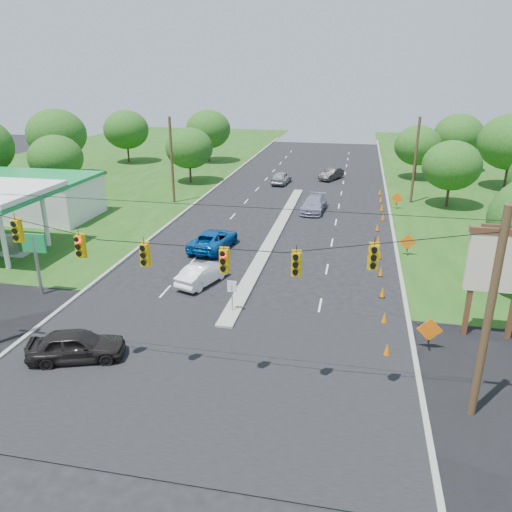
% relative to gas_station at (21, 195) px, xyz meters
% --- Properties ---
extents(ground, '(160.00, 160.00, 0.00)m').
position_rel_gas_station_xyz_m(ground, '(23.64, -20.24, -2.58)').
color(ground, black).
rests_on(ground, ground).
extents(cross_street, '(160.00, 14.00, 0.02)m').
position_rel_gas_station_xyz_m(cross_street, '(23.64, -20.24, -2.58)').
color(cross_street, black).
rests_on(cross_street, ground).
extents(curb_left, '(0.25, 110.00, 0.16)m').
position_rel_gas_station_xyz_m(curb_left, '(13.54, 9.76, -2.58)').
color(curb_left, gray).
rests_on(curb_left, ground).
extents(curb_right, '(0.25, 110.00, 0.16)m').
position_rel_gas_station_xyz_m(curb_right, '(33.74, 9.76, -2.58)').
color(curb_right, gray).
rests_on(curb_right, ground).
extents(median, '(1.00, 34.00, 0.18)m').
position_rel_gas_station_xyz_m(median, '(23.64, 0.76, -2.58)').
color(median, gray).
rests_on(median, ground).
extents(median_sign, '(0.55, 0.06, 2.05)m').
position_rel_gas_station_xyz_m(median_sign, '(23.64, -14.24, -1.11)').
color(median_sign, gray).
rests_on(median_sign, ground).
extents(signal_span, '(25.60, 0.32, 9.00)m').
position_rel_gas_station_xyz_m(signal_span, '(23.59, -21.24, 2.40)').
color(signal_span, '#422D1C').
rests_on(signal_span, ground).
extents(utility_pole_far_left, '(0.28, 0.28, 9.00)m').
position_rel_gas_station_xyz_m(utility_pole_far_left, '(11.14, 9.76, 1.92)').
color(utility_pole_far_left, '#422D1C').
rests_on(utility_pole_far_left, ground).
extents(utility_pole_far_right, '(0.28, 0.28, 9.00)m').
position_rel_gas_station_xyz_m(utility_pole_far_right, '(36.14, 14.76, 1.92)').
color(utility_pole_far_right, '#422D1C').
rests_on(utility_pole_far_right, ground).
extents(gas_station, '(18.40, 19.70, 5.20)m').
position_rel_gas_station_xyz_m(gas_station, '(0.00, 0.00, 0.00)').
color(gas_station, white).
rests_on(gas_station, ground).
extents(pylon_sign, '(5.90, 2.30, 6.12)m').
position_rel_gas_station_xyz_m(pylon_sign, '(37.95, -14.05, 1.42)').
color(pylon_sign, '#59331E').
rests_on(pylon_sign, ground).
extents(cone_0, '(0.32, 0.32, 0.70)m').
position_rel_gas_station_xyz_m(cone_0, '(32.38, -17.24, -2.23)').
color(cone_0, orange).
rests_on(cone_0, ground).
extents(cone_1, '(0.32, 0.32, 0.70)m').
position_rel_gas_station_xyz_m(cone_1, '(32.38, -13.74, -2.23)').
color(cone_1, orange).
rests_on(cone_1, ground).
extents(cone_2, '(0.32, 0.32, 0.70)m').
position_rel_gas_station_xyz_m(cone_2, '(32.38, -10.24, -2.23)').
color(cone_2, orange).
rests_on(cone_2, ground).
extents(cone_3, '(0.32, 0.32, 0.70)m').
position_rel_gas_station_xyz_m(cone_3, '(32.38, -6.74, -2.23)').
color(cone_3, orange).
rests_on(cone_3, ground).
extents(cone_4, '(0.32, 0.32, 0.70)m').
position_rel_gas_station_xyz_m(cone_4, '(32.38, -3.24, -2.23)').
color(cone_4, orange).
rests_on(cone_4, ground).
extents(cone_5, '(0.32, 0.32, 0.70)m').
position_rel_gas_station_xyz_m(cone_5, '(32.38, 0.26, -2.23)').
color(cone_5, orange).
rests_on(cone_5, ground).
extents(cone_6, '(0.32, 0.32, 0.70)m').
position_rel_gas_station_xyz_m(cone_6, '(32.38, 3.76, -2.23)').
color(cone_6, orange).
rests_on(cone_6, ground).
extents(cone_7, '(0.32, 0.32, 0.70)m').
position_rel_gas_station_xyz_m(cone_7, '(32.98, 7.26, -2.23)').
color(cone_7, orange).
rests_on(cone_7, ground).
extents(cone_8, '(0.32, 0.32, 0.70)m').
position_rel_gas_station_xyz_m(cone_8, '(32.98, 10.76, -2.23)').
color(cone_8, orange).
rests_on(cone_8, ground).
extents(cone_9, '(0.32, 0.32, 0.70)m').
position_rel_gas_station_xyz_m(cone_9, '(32.98, 14.26, -2.23)').
color(cone_9, orange).
rests_on(cone_9, ground).
extents(cone_10, '(0.32, 0.32, 0.70)m').
position_rel_gas_station_xyz_m(cone_10, '(32.98, 17.76, -2.23)').
color(cone_10, orange).
rests_on(cone_10, ground).
extents(work_sign_0, '(1.27, 0.58, 1.37)m').
position_rel_gas_station_xyz_m(work_sign_0, '(34.44, -16.24, -1.48)').
color(work_sign_0, black).
rests_on(work_sign_0, ground).
extents(work_sign_1, '(1.27, 0.58, 1.37)m').
position_rel_gas_station_xyz_m(work_sign_1, '(34.44, -2.24, -1.48)').
color(work_sign_1, black).
rests_on(work_sign_1, ground).
extents(work_sign_2, '(1.27, 0.58, 1.37)m').
position_rel_gas_station_xyz_m(work_sign_2, '(34.44, 11.76, -1.48)').
color(work_sign_2, black).
rests_on(work_sign_2, ground).
extents(tree_2, '(5.88, 5.88, 6.86)m').
position_rel_gas_station_xyz_m(tree_2, '(-2.36, 9.76, 1.76)').
color(tree_2, black).
rests_on(tree_2, ground).
extents(tree_3, '(7.56, 7.56, 8.82)m').
position_rel_gas_station_xyz_m(tree_3, '(-8.36, 19.76, 3.00)').
color(tree_3, black).
rests_on(tree_3, ground).
extents(tree_4, '(6.72, 6.72, 7.84)m').
position_rel_gas_station_xyz_m(tree_4, '(-4.36, 31.76, 2.38)').
color(tree_4, black).
rests_on(tree_4, ground).
extents(tree_5, '(5.88, 5.88, 6.86)m').
position_rel_gas_station_xyz_m(tree_5, '(9.64, 19.76, 1.76)').
color(tree_5, black).
rests_on(tree_5, ground).
extents(tree_6, '(6.72, 6.72, 7.84)m').
position_rel_gas_station_xyz_m(tree_6, '(7.64, 34.76, 2.38)').
color(tree_6, black).
rests_on(tree_6, ground).
extents(tree_9, '(5.88, 5.88, 6.86)m').
position_rel_gas_station_xyz_m(tree_9, '(39.64, 13.76, 1.76)').
color(tree_9, black).
rests_on(tree_9, ground).
extents(tree_10, '(7.56, 7.56, 8.82)m').
position_rel_gas_station_xyz_m(tree_10, '(47.64, 23.76, 3.00)').
color(tree_10, black).
rests_on(tree_10, ground).
extents(tree_11, '(6.72, 6.72, 7.84)m').
position_rel_gas_station_xyz_m(tree_11, '(43.64, 34.76, 2.38)').
color(tree_11, black).
rests_on(tree_11, ground).
extents(tree_12, '(5.88, 5.88, 6.86)m').
position_rel_gas_station_xyz_m(tree_12, '(37.64, 27.76, 1.76)').
color(tree_12, black).
rests_on(tree_12, ground).
extents(black_sedan, '(5.00, 3.27, 1.58)m').
position_rel_gas_station_xyz_m(black_sedan, '(17.38, -20.67, -1.78)').
color(black_sedan, black).
rests_on(black_sedan, ground).
extents(white_sedan, '(2.81, 4.54, 1.41)m').
position_rel_gas_station_xyz_m(white_sedan, '(20.65, -10.45, -1.87)').
color(white_sedan, white).
rests_on(white_sedan, ground).
extents(blue_pickup, '(3.21, 5.88, 1.56)m').
position_rel_gas_station_xyz_m(blue_pickup, '(19.43, -3.65, -1.79)').
color(blue_pickup, '#05489D').
rests_on(blue_pickup, ground).
extents(silver_car_far, '(2.55, 5.43, 1.53)m').
position_rel_gas_station_xyz_m(silver_car_far, '(26.22, 9.14, -1.81)').
color(silver_car_far, '#8888A6').
rests_on(silver_car_far, ground).
extents(silver_car_oncoming, '(2.32, 4.73, 1.55)m').
position_rel_gas_station_xyz_m(silver_car_oncoming, '(21.00, 21.43, -1.80)').
color(silver_car_oncoming, '#939398').
rests_on(silver_car_oncoming, ground).
extents(dark_car_receding, '(3.18, 4.67, 1.46)m').
position_rel_gas_station_xyz_m(dark_car_receding, '(26.96, 25.30, -1.85)').
color(dark_car_receding, black).
rests_on(dark_car_receding, ground).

